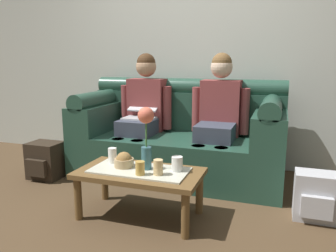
{
  "coord_description": "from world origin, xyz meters",
  "views": [
    {
      "loc": [
        0.95,
        -1.94,
        1.15
      ],
      "look_at": [
        -0.01,
        0.84,
        0.56
      ],
      "focal_mm": 35.35,
      "sensor_mm": 36.0,
      "label": 1
    }
  ],
  "objects_px": {
    "flower_vase": "(146,131)",
    "snack_bowl": "(124,161)",
    "person_left": "(143,109)",
    "backpack_right": "(316,197)",
    "cup_near_right": "(158,167)",
    "coffee_table": "(140,177)",
    "cup_far_center": "(177,164)",
    "person_right": "(219,113)",
    "cup_far_left": "(140,168)",
    "couch": "(179,138)",
    "cup_near_left": "(113,155)",
    "backpack_left": "(45,161)"
  },
  "relations": [
    {
      "from": "backpack_right",
      "to": "backpack_left",
      "type": "relative_size",
      "value": 0.98
    },
    {
      "from": "snack_bowl",
      "to": "backpack_left",
      "type": "height_order",
      "value": "snack_bowl"
    },
    {
      "from": "person_left",
      "to": "backpack_left",
      "type": "xyz_separation_m",
      "value": [
        -0.83,
        -0.54,
        -0.48
      ]
    },
    {
      "from": "couch",
      "to": "flower_vase",
      "type": "height_order",
      "value": "couch"
    },
    {
      "from": "cup_near_left",
      "to": "person_left",
      "type": "bearing_deg",
      "value": 97.94
    },
    {
      "from": "flower_vase",
      "to": "snack_bowl",
      "type": "xyz_separation_m",
      "value": [
        -0.18,
        -0.01,
        -0.24
      ]
    },
    {
      "from": "coffee_table",
      "to": "cup_far_center",
      "type": "relative_size",
      "value": 8.62
    },
    {
      "from": "coffee_table",
      "to": "backpack_left",
      "type": "distance_m",
      "value": 1.31
    },
    {
      "from": "cup_near_left",
      "to": "cup_near_right",
      "type": "bearing_deg",
      "value": -18.68
    },
    {
      "from": "flower_vase",
      "to": "cup_far_center",
      "type": "relative_size",
      "value": 4.33
    },
    {
      "from": "coffee_table",
      "to": "flower_vase",
      "type": "height_order",
      "value": "flower_vase"
    },
    {
      "from": "person_left",
      "to": "backpack_right",
      "type": "bearing_deg",
      "value": -20.94
    },
    {
      "from": "flower_vase",
      "to": "cup_far_left",
      "type": "bearing_deg",
      "value": -87.17
    },
    {
      "from": "person_left",
      "to": "flower_vase",
      "type": "height_order",
      "value": "person_left"
    },
    {
      "from": "coffee_table",
      "to": "cup_far_left",
      "type": "distance_m",
      "value": 0.16
    },
    {
      "from": "person_right",
      "to": "cup_far_center",
      "type": "relative_size",
      "value": 11.54
    },
    {
      "from": "couch",
      "to": "flower_vase",
      "type": "distance_m",
      "value": 1.01
    },
    {
      "from": "cup_far_center",
      "to": "cup_far_left",
      "type": "height_order",
      "value": "cup_far_center"
    },
    {
      "from": "backpack_left",
      "to": "cup_near_left",
      "type": "bearing_deg",
      "value": -21.19
    },
    {
      "from": "cup_near_left",
      "to": "backpack_left",
      "type": "xyz_separation_m",
      "value": [
        -0.95,
        0.37,
        -0.25
      ]
    },
    {
      "from": "person_right",
      "to": "cup_near_right",
      "type": "relative_size",
      "value": 11.24
    },
    {
      "from": "flower_vase",
      "to": "cup_near_right",
      "type": "relative_size",
      "value": 4.22
    },
    {
      "from": "flower_vase",
      "to": "backpack_right",
      "type": "xyz_separation_m",
      "value": [
        1.18,
        0.34,
        -0.48
      ]
    },
    {
      "from": "person_right",
      "to": "backpack_left",
      "type": "height_order",
      "value": "person_right"
    },
    {
      "from": "flower_vase",
      "to": "backpack_left",
      "type": "height_order",
      "value": "flower_vase"
    },
    {
      "from": "cup_far_left",
      "to": "coffee_table",
      "type": "bearing_deg",
      "value": 116.28
    },
    {
      "from": "backpack_left",
      "to": "snack_bowl",
      "type": "bearing_deg",
      "value": -21.85
    },
    {
      "from": "person_right",
      "to": "flower_vase",
      "type": "xyz_separation_m",
      "value": [
        -0.35,
        -0.97,
        -0.01
      ]
    },
    {
      "from": "person_left",
      "to": "cup_near_right",
      "type": "relative_size",
      "value": 11.24
    },
    {
      "from": "snack_bowl",
      "to": "backpack_right",
      "type": "bearing_deg",
      "value": 14.46
    },
    {
      "from": "coffee_table",
      "to": "person_right",
      "type": "bearing_deg",
      "value": 68.48
    },
    {
      "from": "backpack_right",
      "to": "backpack_left",
      "type": "distance_m",
      "value": 2.45
    },
    {
      "from": "snack_bowl",
      "to": "coffee_table",
      "type": "bearing_deg",
      "value": -8.06
    },
    {
      "from": "person_right",
      "to": "backpack_right",
      "type": "xyz_separation_m",
      "value": [
        0.84,
        -0.62,
        -0.49
      ]
    },
    {
      "from": "couch",
      "to": "person_left",
      "type": "height_order",
      "value": "person_left"
    },
    {
      "from": "couch",
      "to": "cup_near_right",
      "type": "height_order",
      "value": "couch"
    },
    {
      "from": "cup_far_center",
      "to": "flower_vase",
      "type": "bearing_deg",
      "value": -171.78
    },
    {
      "from": "person_right",
      "to": "cup_near_left",
      "type": "relative_size",
      "value": 10.46
    },
    {
      "from": "person_right",
      "to": "cup_far_left",
      "type": "height_order",
      "value": "person_right"
    },
    {
      "from": "person_right",
      "to": "coffee_table",
      "type": "height_order",
      "value": "person_right"
    },
    {
      "from": "coffee_table",
      "to": "flower_vase",
      "type": "xyz_separation_m",
      "value": [
        0.05,
        0.03,
        0.34
      ]
    },
    {
      "from": "coffee_table",
      "to": "cup_near_left",
      "type": "xyz_separation_m",
      "value": [
        -0.26,
        0.08,
        0.12
      ]
    },
    {
      "from": "person_left",
      "to": "snack_bowl",
      "type": "xyz_separation_m",
      "value": [
        0.26,
        -0.97,
        -0.25
      ]
    },
    {
      "from": "cup_near_left",
      "to": "backpack_left",
      "type": "bearing_deg",
      "value": 158.81
    },
    {
      "from": "flower_vase",
      "to": "cup_near_left",
      "type": "height_order",
      "value": "flower_vase"
    },
    {
      "from": "flower_vase",
      "to": "cup_near_left",
      "type": "bearing_deg",
      "value": 169.36
    },
    {
      "from": "cup_far_left",
      "to": "backpack_right",
      "type": "height_order",
      "value": "cup_far_left"
    },
    {
      "from": "person_right",
      "to": "cup_far_center",
      "type": "bearing_deg",
      "value": -97.39
    },
    {
      "from": "person_left",
      "to": "cup_near_left",
      "type": "xyz_separation_m",
      "value": [
        0.13,
        -0.91,
        -0.23
      ]
    },
    {
      "from": "cup_near_left",
      "to": "backpack_left",
      "type": "relative_size",
      "value": 0.33
    }
  ]
}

